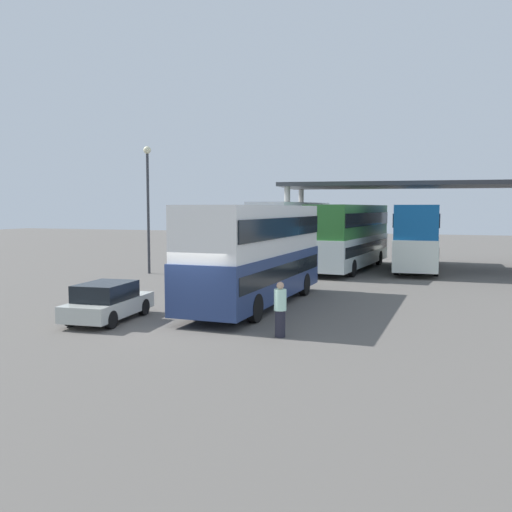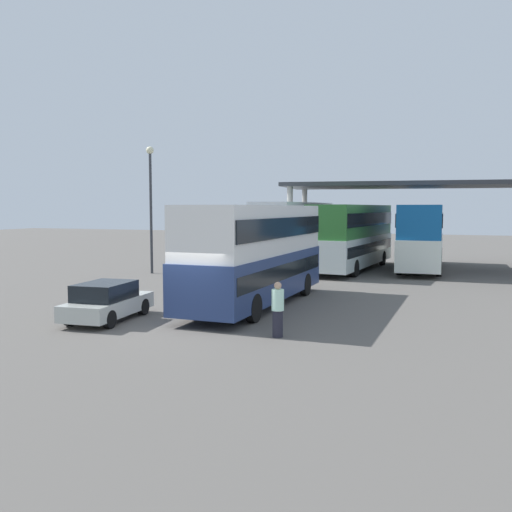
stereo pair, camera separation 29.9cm
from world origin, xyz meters
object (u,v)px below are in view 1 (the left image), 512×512
at_px(parked_hatchback, 108,302).
at_px(double_decker_far_right, 418,234).
at_px(double_decker_mid_row, 350,234).
at_px(double_decker_main, 256,251).
at_px(double_decker_near_canopy, 292,232).
at_px(lamppost_tall, 148,194).
at_px(pedestrian_waiting, 280,310).

bearing_deg(parked_hatchback, double_decker_far_right, -28.93).
relative_size(double_decker_mid_row, double_decker_far_right, 1.03).
height_order(double_decker_main, double_decker_far_right, double_decker_far_right).
bearing_deg(double_decker_far_right, parked_hatchback, 154.30).
relative_size(double_decker_near_canopy, lamppost_tall, 1.45).
relative_size(parked_hatchback, lamppost_tall, 0.53).
xyz_separation_m(parked_hatchback, double_decker_far_right, (9.13, 20.63, 1.58)).
relative_size(double_decker_near_canopy, double_decker_mid_row, 0.94).
bearing_deg(lamppost_tall, pedestrian_waiting, -46.71).
height_order(double_decker_mid_row, pedestrian_waiting, double_decker_mid_row).
distance_m(double_decker_main, parked_hatchback, 6.21).
xyz_separation_m(double_decker_mid_row, lamppost_tall, (-10.94, -6.11, 2.51)).
distance_m(parked_hatchback, pedestrian_waiting, 6.37).
bearing_deg(pedestrian_waiting, double_decker_near_canopy, 178.31).
relative_size(double_decker_mid_row, pedestrian_waiting, 6.87).
xyz_separation_m(double_decker_main, pedestrian_waiting, (2.55, -4.94, -1.37)).
distance_m(double_decker_main, double_decker_near_canopy, 14.95).
relative_size(double_decker_main, pedestrian_waiting, 6.02).
height_order(double_decker_main, double_decker_mid_row, double_decker_mid_row).
height_order(double_decker_near_canopy, lamppost_tall, lamppost_tall).
distance_m(double_decker_mid_row, double_decker_far_right, 4.46).
bearing_deg(double_decker_main, lamppost_tall, 51.10).
height_order(parked_hatchback, double_decker_near_canopy, double_decker_near_canopy).
xyz_separation_m(double_decker_near_canopy, pedestrian_waiting, (5.29, -19.64, -1.50)).
bearing_deg(double_decker_far_right, double_decker_main, 159.78).
xyz_separation_m(double_decker_near_canopy, lamppost_tall, (-6.96, -6.64, 2.42)).
distance_m(parked_hatchback, double_decker_far_right, 22.61).
height_order(double_decker_mid_row, lamppost_tall, lamppost_tall).
distance_m(double_decker_near_canopy, double_decker_mid_row, 4.01).
xyz_separation_m(double_decker_mid_row, double_decker_far_right, (4.08, 1.81, -0.01)).
xyz_separation_m(parked_hatchback, double_decker_near_canopy, (1.08, 19.34, 1.67)).
height_order(double_decker_main, lamppost_tall, lamppost_tall).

